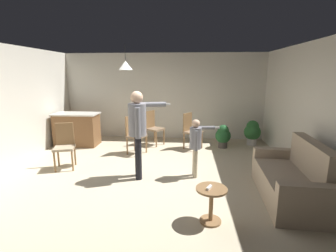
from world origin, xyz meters
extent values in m
plane|color=beige|center=(0.00, 0.00, 0.00)|extent=(7.68, 7.68, 0.00)
cube|color=silver|center=(0.00, 3.20, 1.35)|extent=(6.40, 0.10, 2.70)
cube|color=silver|center=(3.20, 0.00, 1.35)|extent=(0.10, 6.40, 2.70)
cube|color=tan|center=(2.47, -0.74, 0.23)|extent=(0.94, 1.49, 0.45)
cube|color=tan|center=(2.80, -0.76, 0.73)|extent=(0.29, 1.45, 0.55)
cube|color=tan|center=(2.42, -1.55, 0.32)|extent=(0.86, 0.23, 0.63)
cube|color=tan|center=(2.52, 0.07, 0.32)|extent=(0.86, 0.23, 0.63)
cylinder|color=olive|center=(2.75, -1.56, 0.03)|extent=(0.05, 0.05, 0.06)
cylinder|color=olive|center=(2.85, 0.04, 0.03)|extent=(0.05, 0.05, 0.06)
cylinder|color=olive|center=(2.10, -1.52, 0.03)|extent=(0.05, 0.05, 0.06)
cylinder|color=olive|center=(2.20, 0.08, 0.03)|extent=(0.05, 0.05, 0.06)
cube|color=brown|center=(-2.45, 2.08, 0.45)|extent=(1.20, 0.60, 0.91)
cube|color=beige|center=(-2.45, 2.08, 0.93)|extent=(1.26, 0.66, 0.04)
cylinder|color=olive|center=(1.12, -1.53, 0.51)|extent=(0.44, 0.44, 0.03)
cylinder|color=olive|center=(1.12, -1.53, 0.24)|extent=(0.06, 0.06, 0.49)
cylinder|color=olive|center=(1.12, -1.53, 0.01)|extent=(0.31, 0.31, 0.03)
cylinder|color=black|center=(-0.23, 0.02, 0.44)|extent=(0.13, 0.13, 0.88)
cylinder|color=black|center=(-0.19, -0.16, 0.44)|extent=(0.13, 0.13, 0.88)
cylinder|color=slate|center=(-0.21, -0.07, 1.20)|extent=(0.35, 0.35, 0.63)
sphere|color=#D8AD8C|center=(-0.21, -0.07, 1.63)|extent=(0.24, 0.24, 0.24)
cylinder|color=slate|center=(0.03, 0.19, 1.46)|extent=(0.60, 0.24, 0.10)
cube|color=white|center=(0.35, 0.27, 1.46)|extent=(0.13, 0.07, 0.04)
cylinder|color=slate|center=(-0.16, -0.27, 1.16)|extent=(0.10, 0.10, 0.59)
cylinder|color=tan|center=(0.93, 0.13, 0.30)|extent=(0.09, 0.09, 0.60)
cylinder|color=tan|center=(0.94, 0.01, 0.30)|extent=(0.09, 0.09, 0.60)
cylinder|color=slate|center=(0.93, 0.07, 0.81)|extent=(0.24, 0.24, 0.43)
sphere|color=#D8AD8C|center=(0.93, 0.07, 1.11)|extent=(0.16, 0.16, 0.16)
cylinder|color=slate|center=(1.12, 0.22, 0.99)|extent=(0.41, 0.10, 0.07)
cube|color=white|center=(1.35, 0.24, 0.99)|extent=(0.13, 0.05, 0.04)
cylinder|color=slate|center=(0.94, -0.07, 0.79)|extent=(0.07, 0.07, 0.40)
cylinder|color=olive|center=(-0.66, 1.66, 0.23)|extent=(0.04, 0.04, 0.45)
cylinder|color=olive|center=(-0.78, 1.32, 0.23)|extent=(0.04, 0.04, 0.45)
cylinder|color=olive|center=(-0.32, 1.53, 0.23)|extent=(0.04, 0.04, 0.45)
cylinder|color=olive|center=(-0.45, 1.19, 0.23)|extent=(0.04, 0.04, 0.45)
cube|color=#7F664C|center=(-0.55, 1.42, 0.47)|extent=(0.54, 0.54, 0.05)
cube|color=olive|center=(-0.73, 1.49, 0.75)|extent=(0.17, 0.37, 0.50)
cylinder|color=olive|center=(0.88, 2.22, 0.23)|extent=(0.04, 0.04, 0.45)
cylinder|color=olive|center=(0.67, 1.92, 0.23)|extent=(0.04, 0.04, 0.45)
cylinder|color=olive|center=(1.17, 2.02, 0.23)|extent=(0.04, 0.04, 0.45)
cylinder|color=olive|center=(0.97, 1.72, 0.23)|extent=(0.04, 0.04, 0.45)
cube|color=#7F664C|center=(0.92, 1.97, 0.47)|extent=(0.58, 0.58, 0.05)
cube|color=olive|center=(0.77, 2.08, 0.75)|extent=(0.25, 0.33, 0.50)
cylinder|color=olive|center=(-1.80, 0.49, 0.23)|extent=(0.04, 0.04, 0.45)
cylinder|color=olive|center=(-2.14, 0.39, 0.23)|extent=(0.04, 0.04, 0.45)
cylinder|color=olive|center=(-1.70, 0.14, 0.23)|extent=(0.04, 0.04, 0.45)
cylinder|color=olive|center=(-2.04, 0.04, 0.23)|extent=(0.04, 0.04, 0.45)
cube|color=tan|center=(-1.92, 0.26, 0.47)|extent=(0.52, 0.52, 0.05)
cube|color=olive|center=(-1.97, 0.45, 0.75)|extent=(0.37, 0.15, 0.50)
cylinder|color=olive|center=(-0.23, 2.54, 0.23)|extent=(0.04, 0.04, 0.45)
cylinder|color=olive|center=(-0.42, 2.23, 0.23)|extent=(0.04, 0.04, 0.45)
cylinder|color=olive|center=(0.07, 2.35, 0.23)|extent=(0.04, 0.04, 0.45)
cylinder|color=olive|center=(-0.12, 2.04, 0.23)|extent=(0.04, 0.04, 0.45)
cube|color=#7F664C|center=(-0.17, 2.29, 0.47)|extent=(0.58, 0.58, 0.05)
cube|color=olive|center=(-0.34, 2.39, 0.75)|extent=(0.23, 0.34, 0.50)
cylinder|color=#B7B2AD|center=(2.67, 2.51, 0.11)|extent=(0.28, 0.28, 0.22)
sphere|color=#2D6B33|center=(2.67, 2.51, 0.39)|extent=(0.48, 0.48, 0.48)
sphere|color=#2D6B33|center=(2.67, 2.51, 0.55)|extent=(0.36, 0.36, 0.36)
cylinder|color=#4C4742|center=(1.77, 2.15, 0.10)|extent=(0.25, 0.25, 0.20)
sphere|color=#235B2D|center=(1.77, 2.15, 0.35)|extent=(0.43, 0.43, 0.43)
sphere|color=#235B2D|center=(1.77, 2.15, 0.50)|extent=(0.32, 0.32, 0.32)
cube|color=white|center=(1.08, -1.55, 0.54)|extent=(0.09, 0.13, 0.04)
cone|color=silver|center=(-0.64, 0.86, 2.25)|extent=(0.32, 0.32, 0.20)
cylinder|color=black|center=(-0.64, 0.86, 2.52)|extent=(0.01, 0.01, 0.36)
camera|label=1|loc=(0.77, -4.75, 2.08)|focal=26.54mm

